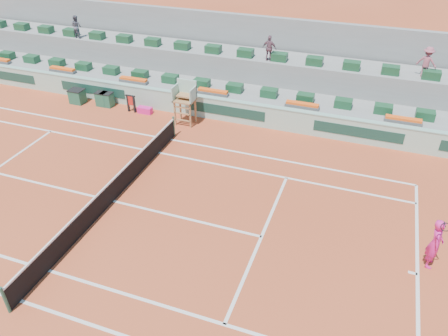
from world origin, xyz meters
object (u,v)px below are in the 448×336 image
Objects in this scene: player_bag at (145,110)px; drink_cooler_a at (107,99)px; umpire_chair at (185,97)px; tennis_player at (435,243)px.

player_bag is 0.99× the size of drink_cooler_a.
umpire_chair reaches higher than tennis_player.
tennis_player reaches higher than drink_cooler_a.
player_bag is 0.35× the size of umpire_chair.
tennis_player is (17.45, -7.21, 0.55)m from drink_cooler_a.
drink_cooler_a reaches higher than player_bag.
umpire_chair is (2.71, -0.27, 1.36)m from player_bag.
drink_cooler_a is 18.89m from tennis_player.
drink_cooler_a is at bearing 178.07° from player_bag.
drink_cooler_a is (-5.22, 0.35, -1.12)m from umpire_chair.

